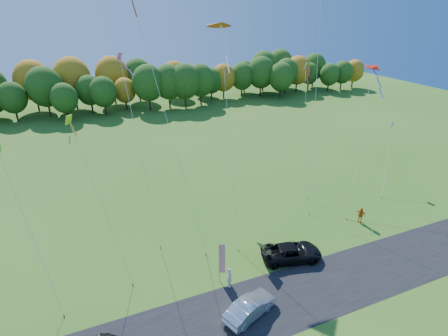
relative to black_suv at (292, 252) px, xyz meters
name	(u,v)px	position (x,y,z in m)	size (l,w,h in m)	color
ground	(251,269)	(-3.90, 0.14, -0.74)	(160.00, 160.00, 0.00)	#2E5E18
asphalt_strip	(275,303)	(-3.90, -3.86, -0.73)	(90.00, 6.00, 0.01)	black
tree_line	(137,110)	(-3.90, 55.14, -0.74)	(116.00, 12.00, 10.00)	#1E4711
black_suv	(292,252)	(0.00, 0.00, 0.00)	(2.45, 5.32, 1.48)	black
silver_sedan	(250,307)	(-6.15, -4.15, -0.03)	(1.51, 4.32, 1.42)	silver
person_tailgate_a	(230,277)	(-6.34, -0.88, 0.11)	(0.62, 0.41, 1.70)	silver
person_tailgate_b	(269,252)	(-1.99, 0.61, 0.19)	(0.90, 0.70, 1.85)	gray
person_east	(360,215)	(9.80, 2.30, 0.11)	(0.99, 0.41, 1.70)	#DB5814
feather_flag	(222,258)	(-6.73, -0.13, 1.54)	(0.47, 0.22, 3.74)	#999999
kite_delta_blue	(164,110)	(-8.53, 8.37, 11.62)	(4.87, 10.76, 25.48)	#4C3F33
kite_parafoil_orange	(317,76)	(8.86, 10.79, 12.89)	(8.28, 11.37, 27.75)	#4C3F33
kite_delta_red	(229,131)	(-2.90, 7.33, 9.31)	(3.07, 9.58, 20.32)	#4C3F33
kite_parafoil_rainbow	(360,139)	(12.75, 7.01, 6.41)	(9.42, 8.30, 14.67)	#4C3F33
kite_diamond_yellow	(101,203)	(-14.84, 4.92, 5.70)	(3.23, 6.14, 13.35)	#4C3F33
kite_diamond_green	(31,233)	(-19.81, 3.59, 5.10)	(2.85, 5.98, 12.10)	#4C3F33
kite_diamond_white	(306,131)	(8.67, 11.38, 6.50)	(2.75, 6.43, 14.84)	#4C3F33
kite_diamond_pink	(140,154)	(-10.85, 8.90, 7.75)	(1.53, 6.39, 17.20)	#4C3F33
kite_diamond_blue_low	(387,160)	(17.74, 7.22, 3.00)	(4.70, 4.75, 7.98)	#4C3F33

